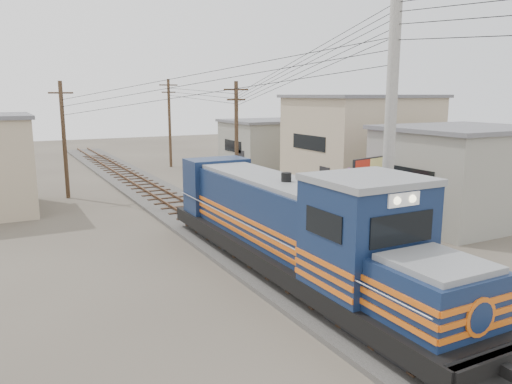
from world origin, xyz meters
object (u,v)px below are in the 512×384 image
market_umbrella (349,174)px  vendor (346,204)px  locomotive (295,230)px  billboard (369,178)px

market_umbrella → vendor: market_umbrella is taller
market_umbrella → vendor: bearing=-148.0°
locomotive → billboard: (6.08, 3.49, 0.81)m
locomotive → billboard: locomotive is taller
billboard → market_umbrella: (0.80, 2.39, -0.22)m
billboard → market_umbrella: bearing=57.4°
locomotive → market_umbrella: (6.88, 5.88, 0.59)m
billboard → locomotive: bearing=-164.3°
locomotive → billboard: size_ratio=4.62×
locomotive → market_umbrella: locomotive is taller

